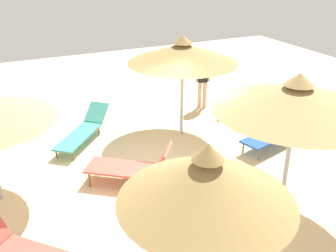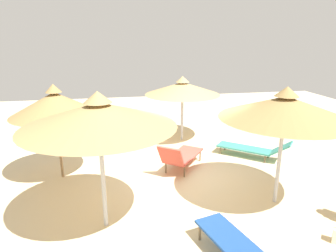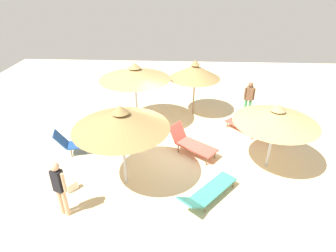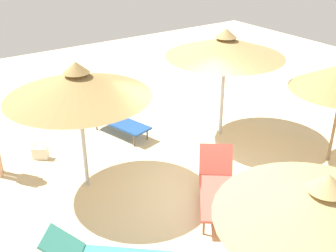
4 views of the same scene
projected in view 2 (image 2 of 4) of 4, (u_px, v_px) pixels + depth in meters
The scene contains 10 objects.
ground at pixel (181, 181), 8.24m from camera, with size 24.00×24.00×0.10m, color beige.
parasol_umbrella_near_right at pixel (99, 115), 5.55m from camera, with size 2.95×2.95×2.83m.
parasol_umbrella_far_left at pixel (285, 107), 6.46m from camera, with size 2.88×2.88×2.76m.
parasol_umbrella_back at pixel (55, 104), 7.77m from camera, with size 2.31×2.31×2.62m.
parasol_umbrella_edge at pixel (182, 88), 10.88m from camera, with size 2.76×2.76×2.41m.
lounge_chair_center at pixel (123, 135), 10.76m from camera, with size 1.83×1.87×0.94m.
lounge_chair_far_right at pixel (180, 156), 8.67m from camera, with size 1.88×1.65×0.97m.
lounge_chair_front at pixel (245, 249), 4.88m from camera, with size 2.18×1.11×0.96m.
lounge_chair_near_left at pixel (254, 148), 9.58m from camera, with size 1.93×2.11×0.71m.
person_standing_far_left at pixel (74, 120), 10.50m from camera, with size 0.48×0.25×1.67m.
Camera 2 is at (7.26, -1.73, 3.77)m, focal length 31.86 mm.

